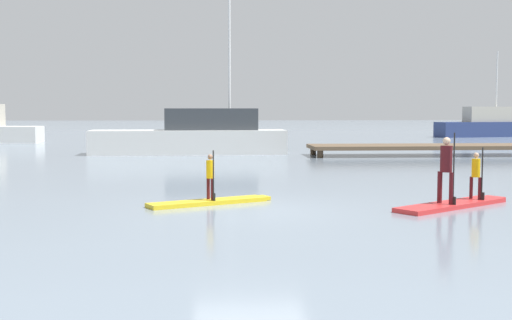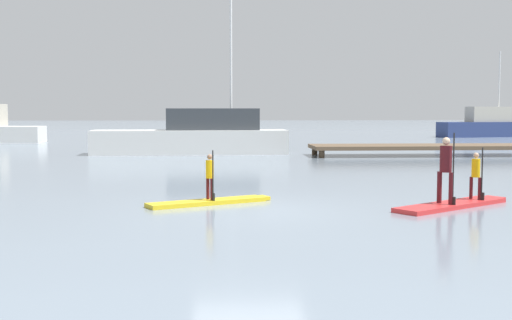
{
  "view_description": "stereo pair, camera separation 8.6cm",
  "coord_description": "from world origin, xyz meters",
  "px_view_note": "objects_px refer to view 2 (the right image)",
  "views": [
    {
      "loc": [
        -0.79,
        -14.19,
        2.21
      ],
      "look_at": [
        0.35,
        3.28,
        0.86
      ],
      "focal_mm": 45.95,
      "sensor_mm": 36.0,
      "label": 1
    },
    {
      "loc": [
        -0.7,
        -14.2,
        2.21
      ],
      "look_at": [
        0.35,
        3.28,
        0.86
      ],
      "focal_mm": 45.95,
      "sensor_mm": 36.0,
      "label": 2
    }
  ],
  "objects_px": {
    "paddler_adult": "(446,166)",
    "trawler_grey_distant": "(487,125)",
    "paddler_child_solo": "(210,174)",
    "paddler_child_front": "(476,173)",
    "fishing_boat_white_large": "(195,137)",
    "paddleboard_near": "(210,202)",
    "paddleboard_far": "(453,205)"
  },
  "relations": [
    {
      "from": "paddleboard_near",
      "to": "paddleboard_far",
      "type": "relative_size",
      "value": 0.91
    },
    {
      "from": "paddler_child_front",
      "to": "fishing_boat_white_large",
      "type": "distance_m",
      "value": 19.15
    },
    {
      "from": "paddleboard_near",
      "to": "trawler_grey_distant",
      "type": "distance_m",
      "value": 42.78
    },
    {
      "from": "paddler_child_front",
      "to": "paddler_adult",
      "type": "bearing_deg",
      "value": -145.16
    },
    {
      "from": "paddler_child_front",
      "to": "fishing_boat_white_large",
      "type": "height_order",
      "value": "fishing_boat_white_large"
    },
    {
      "from": "paddleboard_near",
      "to": "paddler_child_front",
      "type": "height_order",
      "value": "paddler_child_front"
    },
    {
      "from": "paddleboard_near",
      "to": "paddler_child_solo",
      "type": "distance_m",
      "value": 0.65
    },
    {
      "from": "fishing_boat_white_large",
      "to": "trawler_grey_distant",
      "type": "height_order",
      "value": "fishing_boat_white_large"
    },
    {
      "from": "paddleboard_near",
      "to": "paddler_adult",
      "type": "distance_m",
      "value": 5.45
    },
    {
      "from": "paddleboard_near",
      "to": "fishing_boat_white_large",
      "type": "xyz_separation_m",
      "value": [
        -0.9,
        17.46,
        0.81
      ]
    },
    {
      "from": "paddleboard_near",
      "to": "paddler_child_front",
      "type": "relative_size",
      "value": 2.4
    },
    {
      "from": "paddleboard_near",
      "to": "paddler_child_front",
      "type": "bearing_deg",
      "value": -2.76
    },
    {
      "from": "paddler_adult",
      "to": "trawler_grey_distant",
      "type": "height_order",
      "value": "trawler_grey_distant"
    },
    {
      "from": "paddler_child_front",
      "to": "fishing_boat_white_large",
      "type": "xyz_separation_m",
      "value": [
        -7.16,
        17.76,
        0.14
      ]
    },
    {
      "from": "paddler_child_solo",
      "to": "trawler_grey_distant",
      "type": "distance_m",
      "value": 42.78
    },
    {
      "from": "paddler_child_solo",
      "to": "paddler_adult",
      "type": "distance_m",
      "value": 5.37
    },
    {
      "from": "paddleboard_near",
      "to": "paddleboard_far",
      "type": "height_order",
      "value": "same"
    },
    {
      "from": "paddleboard_far",
      "to": "fishing_boat_white_large",
      "type": "xyz_separation_m",
      "value": [
        -6.45,
        18.24,
        0.81
      ]
    },
    {
      "from": "paddleboard_far",
      "to": "trawler_grey_distant",
      "type": "relative_size",
      "value": 0.39
    },
    {
      "from": "paddleboard_far",
      "to": "paddleboard_near",
      "type": "bearing_deg",
      "value": 171.97
    },
    {
      "from": "paddler_child_front",
      "to": "trawler_grey_distant",
      "type": "height_order",
      "value": "trawler_grey_distant"
    },
    {
      "from": "paddleboard_near",
      "to": "paddler_adult",
      "type": "height_order",
      "value": "paddler_adult"
    },
    {
      "from": "fishing_boat_white_large",
      "to": "trawler_grey_distant",
      "type": "xyz_separation_m",
      "value": [
        23.01,
        19.16,
        0.08
      ]
    },
    {
      "from": "paddleboard_far",
      "to": "paddler_adult",
      "type": "bearing_deg",
      "value": -143.62
    },
    {
      "from": "fishing_boat_white_large",
      "to": "paddler_adult",
      "type": "bearing_deg",
      "value": -71.46
    },
    {
      "from": "paddler_adult",
      "to": "paddler_child_front",
      "type": "relative_size",
      "value": 1.3
    },
    {
      "from": "paddler_child_front",
      "to": "trawler_grey_distant",
      "type": "distance_m",
      "value": 40.18
    },
    {
      "from": "paddler_child_front",
      "to": "paddleboard_near",
      "type": "bearing_deg",
      "value": 177.24
    },
    {
      "from": "fishing_boat_white_large",
      "to": "trawler_grey_distant",
      "type": "bearing_deg",
      "value": 39.79
    },
    {
      "from": "paddler_child_solo",
      "to": "paddler_adult",
      "type": "bearing_deg",
      "value": -10.36
    },
    {
      "from": "paddler_adult",
      "to": "fishing_boat_white_large",
      "type": "relative_size",
      "value": 0.17
    },
    {
      "from": "paddler_adult",
      "to": "trawler_grey_distant",
      "type": "distance_m",
      "value": 41.19
    }
  ]
}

